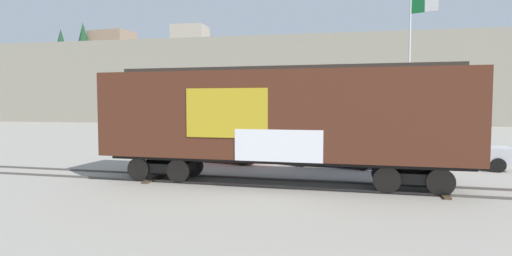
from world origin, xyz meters
TOP-DOWN VIEW (x-y plane):
  - ground_plane at (0.00, 0.00)m, footprint 260.00×260.00m
  - track at (4.82, -0.15)m, footprint 60.01×4.51m
  - freight_car at (1.50, -0.00)m, footprint 13.62×3.68m
  - flagpole at (8.34, 11.64)m, footprint 1.59×0.72m
  - hillside at (-0.05, 58.80)m, footprint 149.11×32.78m
  - parked_car_red at (-2.21, 5.17)m, footprint 4.18×2.28m
  - parked_car_blue at (3.47, 4.98)m, footprint 4.52×2.61m
  - parked_car_silver at (9.20, 5.42)m, footprint 4.66×2.22m

SIDE VIEW (x-z plane):
  - ground_plane at x=0.00m, z-range 0.00..0.00m
  - track at x=4.82m, z-range 0.00..0.08m
  - parked_car_blue at x=3.47m, z-range 0.00..1.64m
  - parked_car_silver at x=9.20m, z-range -0.01..1.67m
  - parked_car_red at x=-2.21m, z-range 0.01..1.66m
  - freight_car at x=1.50m, z-range 0.33..4.79m
  - flagpole at x=8.34m, z-range 1.46..11.26m
  - hillside at x=-0.05m, z-range -2.20..15.04m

